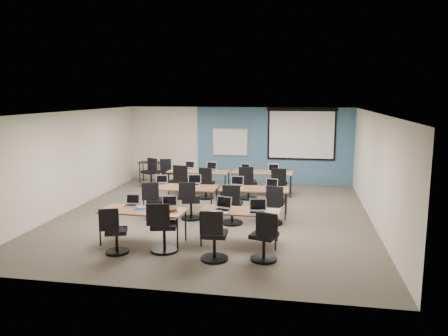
% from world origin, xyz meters
% --- Properties ---
extents(floor, '(8.00, 9.00, 0.02)m').
position_xyz_m(floor, '(0.00, 0.00, 0.00)').
color(floor, '#6B6354').
rests_on(floor, ground).
extents(ceiling, '(8.00, 9.00, 0.02)m').
position_xyz_m(ceiling, '(0.00, 0.00, 2.70)').
color(ceiling, white).
rests_on(ceiling, ground).
extents(wall_back, '(8.00, 0.04, 2.70)m').
position_xyz_m(wall_back, '(0.00, 4.50, 1.35)').
color(wall_back, beige).
rests_on(wall_back, ground).
extents(wall_front, '(8.00, 0.04, 2.70)m').
position_xyz_m(wall_front, '(0.00, -4.50, 1.35)').
color(wall_front, beige).
rests_on(wall_front, ground).
extents(wall_left, '(0.04, 9.00, 2.70)m').
position_xyz_m(wall_left, '(-4.00, 0.00, 1.35)').
color(wall_left, beige).
rests_on(wall_left, ground).
extents(wall_right, '(0.04, 9.00, 2.70)m').
position_xyz_m(wall_right, '(4.00, 0.00, 1.35)').
color(wall_right, beige).
rests_on(wall_right, ground).
extents(blue_accent_panel, '(5.50, 0.04, 2.70)m').
position_xyz_m(blue_accent_panel, '(1.25, 4.47, 1.35)').
color(blue_accent_panel, '#3D5977').
rests_on(blue_accent_panel, wall_back).
extents(whiteboard, '(1.28, 0.03, 0.98)m').
position_xyz_m(whiteboard, '(-0.30, 4.43, 1.45)').
color(whiteboard, '#B7B7B7').
rests_on(whiteboard, wall_back).
extents(projector_screen, '(2.40, 0.10, 1.82)m').
position_xyz_m(projector_screen, '(2.20, 4.41, 1.89)').
color(projector_screen, black).
rests_on(projector_screen, wall_back).
extents(training_table_front_left, '(1.81, 0.75, 0.73)m').
position_xyz_m(training_table_front_left, '(-1.06, -2.36, 0.69)').
color(training_table_front_left, brown).
rests_on(training_table_front_left, floor).
extents(training_table_front_right, '(1.68, 0.70, 0.73)m').
position_xyz_m(training_table_front_right, '(0.97, -2.04, 0.68)').
color(training_table_front_right, '#A66E3F').
rests_on(training_table_front_right, floor).
extents(training_table_mid_left, '(1.93, 0.80, 0.73)m').
position_xyz_m(training_table_mid_left, '(-0.91, 0.03, 0.69)').
color(training_table_mid_left, '#A56F3B').
rests_on(training_table_mid_left, floor).
extents(training_table_mid_right, '(1.77, 0.74, 0.73)m').
position_xyz_m(training_table_mid_right, '(1.04, 0.19, 0.68)').
color(training_table_mid_right, '#956335').
rests_on(training_table_mid_right, floor).
extents(training_table_back_left, '(1.94, 0.81, 0.73)m').
position_xyz_m(training_table_back_left, '(-0.99, 2.47, 0.69)').
color(training_table_back_left, olive).
rests_on(training_table_back_left, floor).
extents(training_table_back_right, '(1.92, 0.80, 0.73)m').
position_xyz_m(training_table_back_right, '(1.02, 2.66, 0.69)').
color(training_table_back_right, '#8F5B38').
rests_on(training_table_back_right, floor).
extents(laptop_0, '(0.30, 0.26, 0.23)m').
position_xyz_m(laptop_0, '(-1.44, -2.04, 0.79)').
color(laptop_0, '#A9A9B2').
rests_on(laptop_0, training_table_front_left).
extents(mouse_0, '(0.07, 0.10, 0.03)m').
position_xyz_m(mouse_0, '(-1.18, -2.22, 0.74)').
color(mouse_0, white).
rests_on(mouse_0, training_table_front_left).
extents(task_chair_0, '(0.49, 0.47, 0.96)m').
position_xyz_m(task_chair_0, '(-1.39, -3.08, 0.39)').
color(task_chair_0, black).
rests_on(task_chair_0, floor).
extents(laptop_1, '(0.32, 0.27, 0.24)m').
position_xyz_m(laptop_1, '(-0.58, -2.10, 0.79)').
color(laptop_1, '#B9B9C1').
rests_on(laptop_1, training_table_front_left).
extents(mouse_1, '(0.10, 0.12, 0.04)m').
position_xyz_m(mouse_1, '(-0.33, -2.28, 0.74)').
color(mouse_1, white).
rests_on(mouse_1, training_table_front_left).
extents(task_chair_1, '(0.57, 0.57, 1.04)m').
position_xyz_m(task_chair_1, '(-0.48, -2.81, 0.43)').
color(task_chair_1, black).
rests_on(task_chair_1, floor).
extents(laptop_2, '(0.36, 0.30, 0.27)m').
position_xyz_m(laptop_2, '(0.61, -2.05, 0.80)').
color(laptop_2, '#BABABC').
rests_on(laptop_2, training_table_front_right).
extents(mouse_2, '(0.08, 0.11, 0.04)m').
position_xyz_m(mouse_2, '(0.72, -2.34, 0.74)').
color(mouse_2, white).
rests_on(mouse_2, training_table_front_right).
extents(task_chair_2, '(0.54, 0.54, 1.02)m').
position_xyz_m(task_chair_2, '(0.62, -3.09, 0.42)').
color(task_chair_2, black).
rests_on(task_chair_2, floor).
extents(laptop_3, '(0.36, 0.31, 0.27)m').
position_xyz_m(laptop_3, '(1.35, -2.13, 0.80)').
color(laptop_3, '#AFAFB2').
rests_on(laptop_3, training_table_front_right).
extents(mouse_3, '(0.07, 0.10, 0.03)m').
position_xyz_m(mouse_3, '(1.65, -2.35, 0.74)').
color(mouse_3, white).
rests_on(mouse_3, training_table_front_right).
extents(task_chair_3, '(0.53, 0.51, 1.00)m').
position_xyz_m(task_chair_3, '(1.58, -2.95, 0.41)').
color(task_chair_3, black).
rests_on(task_chair_3, floor).
extents(laptop_4, '(0.31, 0.26, 0.24)m').
position_xyz_m(laptop_4, '(-1.53, 0.28, 0.79)').
color(laptop_4, '#A1A0AB').
rests_on(laptop_4, training_table_mid_left).
extents(mouse_4, '(0.07, 0.11, 0.04)m').
position_xyz_m(mouse_4, '(-1.18, 0.17, 0.74)').
color(mouse_4, white).
rests_on(mouse_4, training_table_mid_left).
extents(task_chair_4, '(0.53, 0.52, 1.00)m').
position_xyz_m(task_chair_4, '(-1.39, -0.69, 0.41)').
color(task_chair_4, black).
rests_on(task_chair_4, floor).
extents(laptop_5, '(0.36, 0.30, 0.27)m').
position_xyz_m(laptop_5, '(-0.63, 0.35, 0.80)').
color(laptop_5, silver).
rests_on(laptop_5, training_table_mid_left).
extents(mouse_5, '(0.07, 0.11, 0.04)m').
position_xyz_m(mouse_5, '(-0.42, 0.08, 0.74)').
color(mouse_5, white).
rests_on(mouse_5, training_table_mid_left).
extents(task_chair_5, '(0.51, 0.51, 0.99)m').
position_xyz_m(task_chair_5, '(-0.52, -0.47, 0.41)').
color(task_chair_5, black).
rests_on(task_chair_5, floor).
extents(laptop_6, '(0.34, 0.29, 0.26)m').
position_xyz_m(laptop_6, '(0.54, 0.38, 0.79)').
color(laptop_6, silver).
rests_on(laptop_6, training_table_mid_right).
extents(mouse_6, '(0.09, 0.11, 0.04)m').
position_xyz_m(mouse_6, '(0.72, 0.14, 0.74)').
color(mouse_6, white).
rests_on(mouse_6, training_table_mid_right).
extents(task_chair_6, '(0.53, 0.53, 1.01)m').
position_xyz_m(task_chair_6, '(0.59, -0.70, 0.42)').
color(task_chair_6, black).
rests_on(task_chair_6, floor).
extents(laptop_7, '(0.32, 0.28, 0.25)m').
position_xyz_m(laptop_7, '(1.48, 0.27, 0.79)').
color(laptop_7, '#BBBBBF').
rests_on(laptop_7, training_table_mid_right).
extents(mouse_7, '(0.07, 0.10, 0.03)m').
position_xyz_m(mouse_7, '(1.69, 0.17, 0.74)').
color(mouse_7, white).
rests_on(mouse_7, training_table_mid_right).
extents(task_chair_7, '(0.52, 0.51, 0.99)m').
position_xyz_m(task_chair_7, '(1.57, -0.54, 0.41)').
color(task_chair_7, black).
rests_on(task_chair_7, floor).
extents(laptop_8, '(0.33, 0.28, 0.25)m').
position_xyz_m(laptop_8, '(-1.38, 2.76, 0.79)').
color(laptop_8, silver).
rests_on(laptop_8, training_table_back_left).
extents(mouse_8, '(0.07, 0.10, 0.03)m').
position_xyz_m(mouse_8, '(-1.24, 2.48, 0.74)').
color(mouse_8, white).
rests_on(mouse_8, training_table_back_left).
extents(task_chair_8, '(0.57, 0.57, 1.05)m').
position_xyz_m(task_chair_8, '(-1.38, 1.73, 0.43)').
color(task_chair_8, black).
rests_on(task_chair_8, floor).
extents(laptop_9, '(0.36, 0.30, 0.27)m').
position_xyz_m(laptop_9, '(-0.63, 2.64, 0.80)').
color(laptop_9, '#BABABE').
rests_on(laptop_9, training_table_back_left).
extents(mouse_9, '(0.07, 0.10, 0.03)m').
position_xyz_m(mouse_9, '(-0.42, 2.57, 0.74)').
color(mouse_9, white).
rests_on(mouse_9, training_table_back_left).
extents(task_chair_9, '(0.50, 0.50, 0.98)m').
position_xyz_m(task_chair_9, '(-0.62, 1.77, 0.40)').
color(task_chair_9, black).
rests_on(task_chair_9, floor).
extents(laptop_10, '(0.30, 0.26, 0.23)m').
position_xyz_m(laptop_10, '(0.47, 2.69, 0.79)').
color(laptop_10, '#ACACAC').
rests_on(laptop_10, training_table_back_right).
extents(mouse_10, '(0.06, 0.09, 0.03)m').
position_xyz_m(mouse_10, '(0.72, 2.50, 0.74)').
color(mouse_10, white).
rests_on(mouse_10, training_table_back_right).
extents(task_chair_10, '(0.54, 0.54, 1.02)m').
position_xyz_m(task_chair_10, '(0.65, 1.95, 0.42)').
color(task_chair_10, black).
rests_on(task_chair_10, floor).
extents(laptop_11, '(0.34, 0.29, 0.26)m').
position_xyz_m(laptop_11, '(1.36, 2.68, 0.79)').
color(laptop_11, '#BCBCBC').
rests_on(laptop_11, training_table_back_right).
extents(mouse_11, '(0.09, 0.12, 0.04)m').
position_xyz_m(mouse_11, '(1.77, 2.43, 0.74)').
color(mouse_11, white).
rests_on(mouse_11, training_table_back_right).
extents(task_chair_11, '(0.55, 0.55, 1.02)m').
position_xyz_m(task_chair_11, '(1.56, 1.83, 0.42)').
color(task_chair_11, black).
rests_on(task_chair_11, floor).
extents(blue_mousepad, '(0.29, 0.26, 0.01)m').
position_xyz_m(blue_mousepad, '(-1.15, -2.31, 0.73)').
color(blue_mousepad, navy).
rests_on(blue_mousepad, training_table_front_left).
extents(snack_bowl, '(0.34, 0.34, 0.07)m').
position_xyz_m(snack_bowl, '(-0.46, -2.33, 0.76)').
color(snack_bowl, brown).
rests_on(snack_bowl, training_table_front_left).
extents(snack_plate, '(0.18, 0.18, 0.01)m').
position_xyz_m(snack_plate, '(0.48, -2.28, 0.74)').
color(snack_plate, white).
rests_on(snack_plate, training_table_front_right).
extents(coffee_cup, '(0.06, 0.06, 0.05)m').
position_xyz_m(coffee_cup, '(0.61, -2.42, 0.77)').
color(coffee_cup, silver).
rests_on(coffee_cup, snack_plate).
extents(utility_table, '(0.83, 0.46, 0.75)m').
position_xyz_m(utility_table, '(-3.10, 3.87, 0.64)').
color(utility_table, black).
rests_on(utility_table, floor).
extents(spare_chair_a, '(0.47, 0.47, 0.96)m').
position_xyz_m(spare_chair_a, '(-2.34, 3.46, 0.39)').
color(spare_chair_a, black).
rests_on(spare_chair_a, floor).
extents(spare_chair_b, '(0.63, 0.56, 1.04)m').
position_xyz_m(spare_chair_b, '(-2.77, 3.01, 0.43)').
color(spare_chair_b, black).
rests_on(spare_chair_b, floor).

